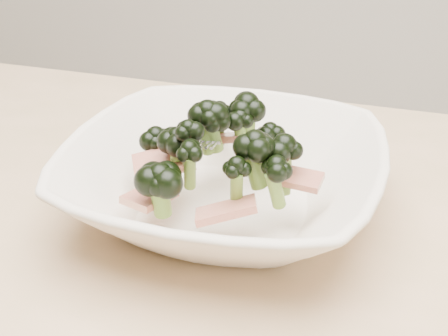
{
  "coord_description": "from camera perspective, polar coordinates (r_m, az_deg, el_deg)",
  "views": [
    {
      "loc": [
        0.15,
        -0.42,
        1.08
      ],
      "look_at": [
        -0.01,
        0.08,
        0.8
      ],
      "focal_mm": 50.0,
      "sensor_mm": 36.0,
      "label": 1
    }
  ],
  "objects": [
    {
      "name": "broccoli_dish",
      "position": [
        0.6,
        -0.05,
        -0.72
      ],
      "size": [
        0.31,
        0.31,
        0.12
      ],
      "color": "beige",
      "rests_on": "dining_table"
    }
  ]
}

